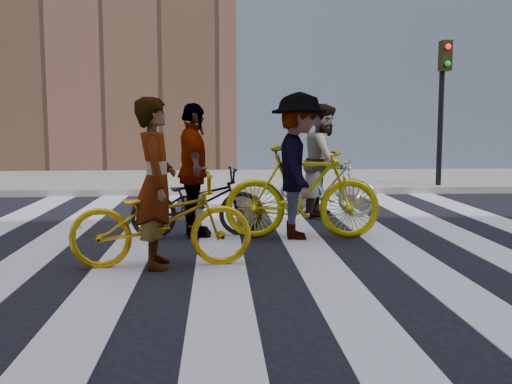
{
  "coord_description": "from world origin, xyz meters",
  "views": [
    {
      "loc": [
        -0.58,
        -7.73,
        1.58
      ],
      "look_at": [
        -0.06,
        0.3,
        0.63
      ],
      "focal_mm": 42.0,
      "sensor_mm": 36.0,
      "label": 1
    }
  ],
  "objects": [
    {
      "name": "bike_dark_rear",
      "position": [
        -0.85,
        0.41,
        0.48
      ],
      "size": [
        1.88,
        0.88,
        0.95
      ],
      "primitive_type": "imported",
      "rotation": [
        0.0,
        0.0,
        1.71
      ],
      "color": "black",
      "rests_on": "ground"
    },
    {
      "name": "rider_left",
      "position": [
        -1.24,
        -1.28,
        0.92
      ],
      "size": [
        0.49,
        0.7,
        1.84
      ],
      "primitive_type": "imported",
      "rotation": [
        0.0,
        0.0,
        1.64
      ],
      "color": "slate",
      "rests_on": "ground"
    },
    {
      "name": "zebra_crosswalk",
      "position": [
        0.0,
        0.0,
        0.01
      ],
      "size": [
        8.25,
        10.0,
        0.01
      ],
      "color": "silver",
      "rests_on": "ground"
    },
    {
      "name": "bike_silver_mid",
      "position": [
        1.25,
        2.12,
        0.5
      ],
      "size": [
        1.71,
        1.08,
        1.0
      ],
      "primitive_type": "imported",
      "rotation": [
        0.0,
        0.0,
        1.17
      ],
      "color": "#A3A5AC",
      "rests_on": "ground"
    },
    {
      "name": "rider_right",
      "position": [
        0.51,
        0.2,
        0.98
      ],
      "size": [
        0.82,
        1.32,
        1.96
      ],
      "primitive_type": "imported",
      "rotation": [
        0.0,
        0.0,
        1.5
      ],
      "color": "slate",
      "rests_on": "ground"
    },
    {
      "name": "ground",
      "position": [
        0.0,
        0.0,
        0.0
      ],
      "size": [
        100.0,
        100.0,
        0.0
      ],
      "primitive_type": "plane",
      "color": "black",
      "rests_on": "ground"
    },
    {
      "name": "bike_yellow_left",
      "position": [
        -1.19,
        -1.28,
        0.51
      ],
      "size": [
        2.0,
        0.82,
        1.03
      ],
      "primitive_type": "imported",
      "rotation": [
        0.0,
        0.0,
        1.64
      ],
      "color": "#E9AA0C",
      "rests_on": "ground"
    },
    {
      "name": "bike_yellow_right",
      "position": [
        0.56,
        0.2,
        0.63
      ],
      "size": [
        2.12,
        0.74,
        1.25
      ],
      "primitive_type": "imported",
      "rotation": [
        0.0,
        0.0,
        1.5
      ],
      "color": "#C9B80B",
      "rests_on": "ground"
    },
    {
      "name": "traffic_signal",
      "position": [
        4.4,
        5.32,
        2.28
      ],
      "size": [
        0.22,
        0.42,
        3.33
      ],
      "color": "black",
      "rests_on": "ground"
    },
    {
      "name": "rider_rear",
      "position": [
        -0.9,
        0.41,
        0.91
      ],
      "size": [
        0.59,
        1.12,
        1.83
      ],
      "primitive_type": "imported",
      "rotation": [
        0.0,
        0.0,
        1.71
      ],
      "color": "slate",
      "rests_on": "ground"
    },
    {
      "name": "rider_mid",
      "position": [
        1.2,
        2.12,
        0.93
      ],
      "size": [
        1.01,
        1.11,
        1.87
      ],
      "primitive_type": "imported",
      "rotation": [
        0.0,
        0.0,
        1.17
      ],
      "color": "slate",
      "rests_on": "ground"
    },
    {
      "name": "sidewalk_far",
      "position": [
        0.0,
        7.5,
        0.07
      ],
      "size": [
        100.0,
        5.0,
        0.15
      ],
      "primitive_type": "cube",
      "color": "gray",
      "rests_on": "ground"
    }
  ]
}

